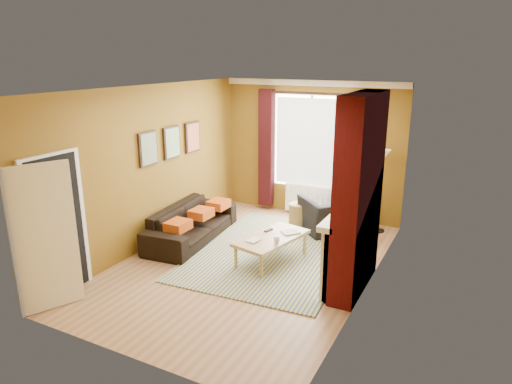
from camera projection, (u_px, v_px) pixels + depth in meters
ground at (249, 263)px, 7.45m from camera, size 5.50×5.50×0.00m
room_walls at (293, 183)px, 7.01m from camera, size 3.82×5.54×2.83m
striped_rug at (274, 252)px, 7.86m from camera, size 2.70×3.59×0.02m
sofa at (192, 223)px, 8.34m from camera, size 1.06×2.24×0.63m
armchair at (332, 215)px, 8.68m from camera, size 1.40×1.40×0.69m
coffee_table at (272, 239)px, 7.42m from camera, size 0.92×1.41×0.43m
wicker_stool at (299, 216)px, 8.95m from camera, size 0.52×0.52×0.49m
floor_lamp at (383, 168)px, 8.45m from camera, size 0.31×0.31×1.60m
book_a at (250, 239)px, 7.28m from camera, size 0.21×0.26×0.02m
book_b at (288, 230)px, 7.65m from camera, size 0.35×0.36×0.02m
mug at (277, 241)px, 7.11m from camera, size 0.11×0.11×0.10m
tv_remote at (269, 230)px, 7.64m from camera, size 0.10×0.18×0.02m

